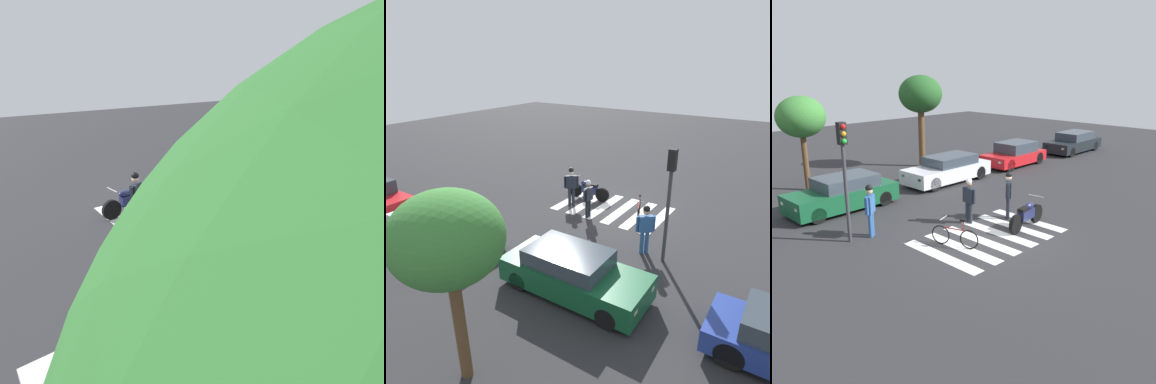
# 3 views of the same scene
# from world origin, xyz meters

# --- Properties ---
(ground_plane) EXTENTS (60.00, 60.00, 0.00)m
(ground_plane) POSITION_xyz_m (0.00, 0.00, 0.00)
(ground_plane) COLOR #2B2B2D
(police_motorcycle) EXTENTS (2.16, 0.62, 1.06)m
(police_motorcycle) POSITION_xyz_m (1.57, -0.40, 0.47)
(police_motorcycle) COLOR black
(police_motorcycle) RESTS_ON ground_plane
(leaning_bicycle) EXTENTS (0.67, 1.58, 0.99)m
(leaning_bicycle) POSITION_xyz_m (-1.42, 0.24, 0.37)
(leaning_bicycle) COLOR black
(leaning_bicycle) RESTS_ON ground_plane
(officer_on_foot) EXTENTS (0.56, 0.47, 1.86)m
(officer_on_foot) POSITION_xyz_m (1.86, 0.70, 1.09)
(officer_on_foot) COLOR #1E232D
(officer_on_foot) RESTS_ON ground_plane
(officer_by_motorcycle) EXTENTS (0.23, 0.66, 1.74)m
(officer_by_motorcycle) POSITION_xyz_m (0.47, 1.43, 1.00)
(officer_by_motorcycle) COLOR #1E232D
(officer_by_motorcycle) RESTS_ON ground_plane
(pedestrian_bystander) EXTENTS (0.56, 0.47, 1.86)m
(pedestrian_bystander) POSITION_xyz_m (-2.84, 2.90, 1.09)
(pedestrian_bystander) COLOR #2D5999
(pedestrian_bystander) RESTS_ON ground_plane
(crosswalk_stripes) EXTENTS (4.95, 3.22, 0.01)m
(crosswalk_stripes) POSITION_xyz_m (0.00, 0.00, 0.00)
(crosswalk_stripes) COLOR silver
(crosswalk_stripes) RESTS_ON ground_plane
(car_green_compact) EXTENTS (4.47, 1.86, 1.39)m
(car_green_compact) POSITION_xyz_m (-2.01, 6.18, 0.67)
(car_green_compact) COLOR black
(car_green_compact) RESTS_ON ground_plane
(car_white_van) EXTENTS (4.70, 1.89, 1.35)m
(car_white_van) POSITION_xyz_m (3.96, 6.30, 0.66)
(car_white_van) COLOR black
(car_white_van) RESTS_ON ground_plane
(traffic_light_pole) EXTENTS (0.24, 0.33, 4.00)m
(traffic_light_pole) POSITION_xyz_m (-3.62, 3.01, 2.70)
(traffic_light_pole) COLOR #38383D
(traffic_light_pole) RESTS_ON ground_plane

